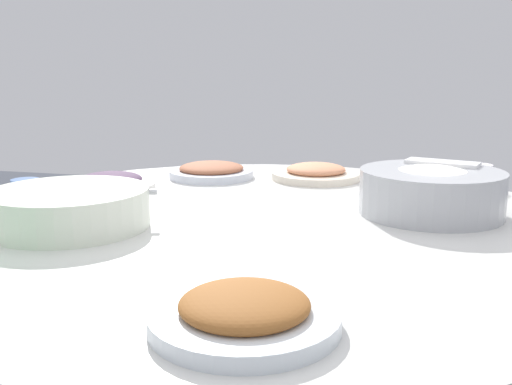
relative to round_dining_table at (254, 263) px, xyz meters
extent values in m
cylinder|color=silver|center=(0.00, 0.00, 0.07)|extent=(1.35, 1.35, 0.04)
cylinder|color=#B2B5BA|center=(-0.34, -0.12, 0.14)|extent=(0.29, 0.29, 0.09)
ellipsoid|color=white|center=(-0.34, -0.12, 0.14)|extent=(0.24, 0.24, 0.10)
cube|color=white|center=(-0.36, -0.20, 0.19)|extent=(0.16, 0.10, 0.01)
cylinder|color=white|center=(0.32, 0.15, 0.13)|extent=(0.30, 0.30, 0.07)
cylinder|color=#331F10|center=(0.32, 0.15, 0.12)|extent=(0.26, 0.26, 0.05)
cylinder|color=silver|center=(0.32, 0.15, 0.15)|extent=(0.30, 0.15, 0.01)
cylinder|color=silver|center=(-0.12, 0.49, 0.10)|extent=(0.22, 0.22, 0.02)
ellipsoid|color=brown|center=(-0.12, 0.49, 0.12)|extent=(0.15, 0.15, 0.04)
cylinder|color=#EEE1CA|center=(-0.05, -0.45, 0.10)|extent=(0.24, 0.24, 0.02)
ellipsoid|color=tan|center=(-0.05, -0.45, 0.12)|extent=(0.16, 0.16, 0.03)
cylinder|color=white|center=(0.41, -0.18, 0.10)|extent=(0.22, 0.22, 0.02)
ellipsoid|color=#4F3852|center=(0.41, -0.18, 0.12)|extent=(0.16, 0.16, 0.03)
cylinder|color=silver|center=(0.23, -0.40, 0.10)|extent=(0.23, 0.23, 0.02)
ellipsoid|color=#A66142|center=(0.23, -0.40, 0.12)|extent=(0.18, 0.18, 0.03)
cylinder|color=white|center=(-0.46, -0.42, 0.12)|extent=(0.07, 0.07, 0.06)
cylinder|color=#385790|center=(0.53, -0.02, 0.12)|extent=(0.06, 0.06, 0.05)
camera|label=1|loc=(-0.29, 1.10, 0.39)|focal=41.31mm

